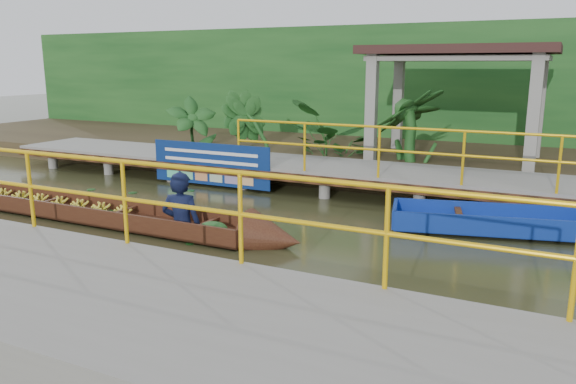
% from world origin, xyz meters
% --- Properties ---
extents(ground, '(80.00, 80.00, 0.00)m').
position_xyz_m(ground, '(0.00, 0.00, 0.00)').
color(ground, '#313319').
rests_on(ground, ground).
extents(land_strip, '(30.00, 8.00, 0.45)m').
position_xyz_m(land_strip, '(0.00, 7.50, 0.23)').
color(land_strip, '#322819').
rests_on(land_strip, ground).
extents(far_dock, '(16.00, 2.06, 1.66)m').
position_xyz_m(far_dock, '(0.02, 3.43, 0.48)').
color(far_dock, gray).
rests_on(far_dock, ground).
extents(near_dock, '(18.00, 2.40, 1.73)m').
position_xyz_m(near_dock, '(1.00, -4.20, 0.30)').
color(near_dock, gray).
rests_on(near_dock, ground).
extents(pavilion, '(4.40, 3.00, 3.00)m').
position_xyz_m(pavilion, '(3.00, 6.30, 2.82)').
color(pavilion, gray).
rests_on(pavilion, ground).
extents(foliage_backdrop, '(30.00, 0.80, 4.00)m').
position_xyz_m(foliage_backdrop, '(0.00, 10.00, 2.00)').
color(foliage_backdrop, '#154419').
rests_on(foliage_backdrop, ground).
extents(vendor_boat, '(8.91, 0.97, 2.30)m').
position_xyz_m(vendor_boat, '(-1.98, -0.65, 0.32)').
color(vendor_boat, '#3A1910').
rests_on(vendor_boat, ground).
extents(moored_blue_boat, '(3.89, 1.81, 0.90)m').
position_xyz_m(moored_blue_boat, '(5.35, 1.84, 0.16)').
color(moored_blue_boat, navy).
rests_on(moored_blue_boat, ground).
extents(blue_banner, '(3.07, 0.04, 0.96)m').
position_xyz_m(blue_banner, '(-1.72, 2.48, 0.56)').
color(blue_banner, navy).
rests_on(blue_banner, ground).
extents(tropical_plants, '(14.29, 1.29, 1.61)m').
position_xyz_m(tropical_plants, '(1.86, 5.30, 1.26)').
color(tropical_plants, '#154419').
rests_on(tropical_plants, ground).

